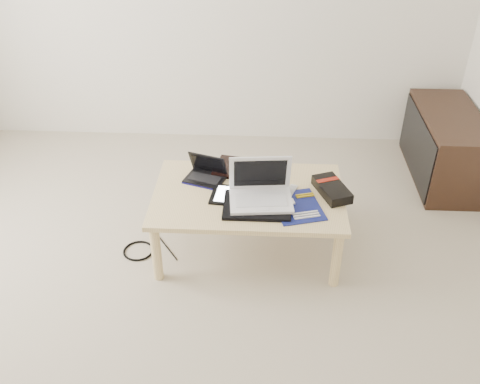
# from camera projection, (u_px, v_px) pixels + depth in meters

# --- Properties ---
(ground) EXTENTS (4.00, 4.00, 0.00)m
(ground) POSITION_uv_depth(u_px,v_px,m) (171.00, 311.00, 2.87)
(ground) COLOR beige
(ground) RESTS_ON ground
(coffee_table) EXTENTS (1.10, 0.70, 0.40)m
(coffee_table) POSITION_uv_depth(u_px,v_px,m) (248.00, 200.00, 3.11)
(coffee_table) COLOR #E6CA8A
(coffee_table) RESTS_ON ground
(media_cabinet) EXTENTS (0.41, 0.90, 0.50)m
(media_cabinet) POSITION_uv_depth(u_px,v_px,m) (444.00, 146.00, 3.85)
(media_cabinet) COLOR #351F16
(media_cabinet) RESTS_ON ground
(book) EXTENTS (0.31, 0.28, 0.03)m
(book) POSITION_uv_depth(u_px,v_px,m) (238.00, 168.00, 3.29)
(book) COLOR black
(book) RESTS_ON coffee_table
(netbook) EXTENTS (0.27, 0.23, 0.16)m
(netbook) POSITION_uv_depth(u_px,v_px,m) (206.00, 174.00, 3.19)
(netbook) COLOR black
(netbook) RESTS_ON coffee_table
(tablet) EXTENTS (0.28, 0.23, 0.01)m
(tablet) POSITION_uv_depth(u_px,v_px,m) (234.00, 196.00, 3.05)
(tablet) COLOR black
(tablet) RESTS_ON coffee_table
(remote) EXTENTS (0.11, 0.20, 0.02)m
(remote) POSITION_uv_depth(u_px,v_px,m) (289.00, 194.00, 3.06)
(remote) COLOR silver
(remote) RESTS_ON coffee_table
(neoprene_sleeve) EXTENTS (0.37, 0.27, 0.02)m
(neoprene_sleeve) POSITION_uv_depth(u_px,v_px,m) (257.00, 206.00, 2.97)
(neoprene_sleeve) COLOR black
(neoprene_sleeve) RESTS_ON coffee_table
(white_laptop) EXTENTS (0.37, 0.28, 0.25)m
(white_laptop) POSITION_uv_depth(u_px,v_px,m) (261.00, 191.00, 2.98)
(white_laptop) COLOR white
(white_laptop) RESTS_ON neoprene_sleeve
(motherboard) EXTENTS (0.32, 0.37, 0.01)m
(motherboard) POSITION_uv_depth(u_px,v_px,m) (297.00, 206.00, 2.97)
(motherboard) COLOR #0D1656
(motherboard) RESTS_ON coffee_table
(gpu_box) EXTENTS (0.22, 0.30, 0.06)m
(gpu_box) POSITION_uv_depth(u_px,v_px,m) (332.00, 189.00, 3.07)
(gpu_box) COLOR black
(gpu_box) RESTS_ON coffee_table
(cable_coil) EXTENTS (0.11, 0.11, 0.01)m
(cable_coil) POSITION_uv_depth(u_px,v_px,m) (234.00, 201.00, 3.01)
(cable_coil) COLOR black
(cable_coil) RESTS_ON coffee_table
(floor_cable_coil) EXTENTS (0.21, 0.21, 0.01)m
(floor_cable_coil) POSITION_uv_depth(u_px,v_px,m) (138.00, 251.00, 3.27)
(floor_cable_coil) COLOR black
(floor_cable_coil) RESTS_ON ground
(floor_cable_trail) EXTENTS (0.22, 0.32, 0.01)m
(floor_cable_trail) POSITION_uv_depth(u_px,v_px,m) (164.00, 243.00, 3.33)
(floor_cable_trail) COLOR black
(floor_cable_trail) RESTS_ON ground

